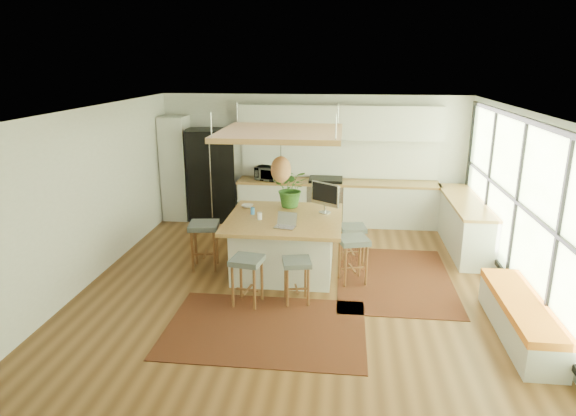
# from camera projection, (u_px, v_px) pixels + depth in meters

# --- Properties ---
(floor) EXTENTS (7.00, 7.00, 0.00)m
(floor) POSITION_uv_depth(u_px,v_px,m) (297.00, 284.00, 7.86)
(floor) COLOR #4F2F16
(floor) RESTS_ON ground
(ceiling) EXTENTS (7.00, 7.00, 0.00)m
(ceiling) POSITION_uv_depth(u_px,v_px,m) (298.00, 110.00, 7.10)
(ceiling) COLOR white
(ceiling) RESTS_ON ground
(wall_back) EXTENTS (6.50, 0.00, 6.50)m
(wall_back) POSITION_uv_depth(u_px,v_px,m) (313.00, 158.00, 10.81)
(wall_back) COLOR silver
(wall_back) RESTS_ON ground
(wall_front) EXTENTS (6.50, 0.00, 6.50)m
(wall_front) POSITION_uv_depth(u_px,v_px,m) (257.00, 316.00, 4.14)
(wall_front) COLOR silver
(wall_front) RESTS_ON ground
(wall_left) EXTENTS (0.00, 7.00, 7.00)m
(wall_left) POSITION_uv_depth(u_px,v_px,m) (91.00, 195.00, 7.83)
(wall_left) COLOR silver
(wall_left) RESTS_ON ground
(wall_right) EXTENTS (0.00, 7.00, 7.00)m
(wall_right) POSITION_uv_depth(u_px,v_px,m) (525.00, 209.00, 7.12)
(wall_right) COLOR silver
(wall_right) RESTS_ON ground
(window_wall) EXTENTS (0.10, 6.20, 2.60)m
(window_wall) POSITION_uv_depth(u_px,v_px,m) (523.00, 205.00, 7.11)
(window_wall) COLOR black
(window_wall) RESTS_ON wall_right
(pantry) EXTENTS (0.55, 0.60, 2.25)m
(pantry) POSITION_uv_depth(u_px,v_px,m) (177.00, 168.00, 10.89)
(pantry) COLOR beige
(pantry) RESTS_ON floor
(back_counter_base) EXTENTS (4.20, 0.60, 0.88)m
(back_counter_base) POSITION_uv_depth(u_px,v_px,m) (337.00, 204.00, 10.71)
(back_counter_base) COLOR beige
(back_counter_base) RESTS_ON floor
(back_counter_top) EXTENTS (4.24, 0.64, 0.05)m
(back_counter_top) POSITION_uv_depth(u_px,v_px,m) (338.00, 183.00, 10.58)
(back_counter_top) COLOR olive
(back_counter_top) RESTS_ON back_counter_base
(backsplash) EXTENTS (4.20, 0.02, 0.80)m
(backsplash) POSITION_uv_depth(u_px,v_px,m) (338.00, 159.00, 10.73)
(backsplash) COLOR white
(backsplash) RESTS_ON wall_back
(upper_cabinets) EXTENTS (4.20, 0.34, 0.70)m
(upper_cabinets) POSITION_uv_depth(u_px,v_px,m) (339.00, 122.00, 10.36)
(upper_cabinets) COLOR beige
(upper_cabinets) RESTS_ON wall_back
(range) EXTENTS (0.76, 0.62, 1.00)m
(range) POSITION_uv_depth(u_px,v_px,m) (325.00, 200.00, 10.72)
(range) COLOR #A5A5AA
(range) RESTS_ON floor
(right_counter_base) EXTENTS (0.60, 2.50, 0.88)m
(right_counter_base) POSITION_uv_depth(u_px,v_px,m) (464.00, 225.00, 9.32)
(right_counter_base) COLOR beige
(right_counter_base) RESTS_ON floor
(right_counter_top) EXTENTS (0.64, 2.54, 0.05)m
(right_counter_top) POSITION_uv_depth(u_px,v_px,m) (466.00, 201.00, 9.19)
(right_counter_top) COLOR olive
(right_counter_top) RESTS_ON right_counter_base
(window_bench) EXTENTS (0.52, 2.00, 0.50)m
(window_bench) POSITION_uv_depth(u_px,v_px,m) (520.00, 318.00, 6.32)
(window_bench) COLOR beige
(window_bench) RESTS_ON floor
(ceiling_panel) EXTENTS (1.86, 1.86, 0.80)m
(ceiling_panel) POSITION_uv_depth(u_px,v_px,m) (281.00, 150.00, 7.69)
(ceiling_panel) COLOR olive
(ceiling_panel) RESTS_ON ceiling
(rug_near) EXTENTS (2.60, 1.80, 0.01)m
(rug_near) POSITION_uv_depth(u_px,v_px,m) (266.00, 328.00, 6.57)
(rug_near) COLOR black
(rug_near) RESTS_ON floor
(rug_right) EXTENTS (1.80, 2.60, 0.01)m
(rug_right) POSITION_uv_depth(u_px,v_px,m) (394.00, 278.00, 8.07)
(rug_right) COLOR black
(rug_right) RESTS_ON floor
(fridge) EXTENTS (1.15, 1.00, 1.99)m
(fridge) POSITION_uv_depth(u_px,v_px,m) (211.00, 178.00, 10.85)
(fridge) COLOR black
(fridge) RESTS_ON floor
(island) EXTENTS (1.85, 1.85, 0.93)m
(island) POSITION_uv_depth(u_px,v_px,m) (285.00, 244.00, 8.27)
(island) COLOR olive
(island) RESTS_ON floor
(stool_near_left) EXTENTS (0.49, 0.49, 0.72)m
(stool_near_left) POSITION_uv_depth(u_px,v_px,m) (247.00, 281.00, 7.13)
(stool_near_left) COLOR #444A4B
(stool_near_left) RESTS_ON floor
(stool_near_right) EXTENTS (0.46, 0.46, 0.66)m
(stool_near_right) POSITION_uv_depth(u_px,v_px,m) (297.00, 280.00, 7.19)
(stool_near_right) COLOR #444A4B
(stool_near_right) RESTS_ON floor
(stool_right_front) EXTENTS (0.55, 0.55, 0.75)m
(stool_right_front) POSITION_uv_depth(u_px,v_px,m) (353.00, 261.00, 7.85)
(stool_right_front) COLOR #444A4B
(stool_right_front) RESTS_ON floor
(stool_right_back) EXTENTS (0.47, 0.47, 0.69)m
(stool_right_back) POSITION_uv_depth(u_px,v_px,m) (353.00, 245.00, 8.56)
(stool_right_back) COLOR #444A4B
(stool_right_back) RESTS_ON floor
(stool_left_side) EXTENTS (0.53, 0.53, 0.80)m
(stool_left_side) POSITION_uv_depth(u_px,v_px,m) (205.00, 248.00, 8.40)
(stool_left_side) COLOR #444A4B
(stool_left_side) RESTS_ON floor
(laptop) EXTENTS (0.37, 0.39, 0.23)m
(laptop) POSITION_uv_depth(u_px,v_px,m) (285.00, 220.00, 7.60)
(laptop) COLOR #A5A5AA
(laptop) RESTS_ON island
(monitor) EXTENTS (0.58, 0.50, 0.53)m
(monitor) POSITION_uv_depth(u_px,v_px,m) (325.00, 198.00, 8.30)
(monitor) COLOR #A5A5AA
(monitor) RESTS_ON island
(microwave) EXTENTS (0.58, 0.44, 0.35)m
(microwave) POSITION_uv_depth(u_px,v_px,m) (268.00, 172.00, 10.66)
(microwave) COLOR #A5A5AA
(microwave) RESTS_ON back_counter_top
(island_plant) EXTENTS (0.61, 0.68, 0.52)m
(island_plant) POSITION_uv_depth(u_px,v_px,m) (291.00, 192.00, 8.66)
(island_plant) COLOR #1E4C19
(island_plant) RESTS_ON island
(island_bowl) EXTENTS (0.21, 0.21, 0.05)m
(island_bowl) POSITION_uv_depth(u_px,v_px,m) (247.00, 206.00, 8.67)
(island_bowl) COLOR beige
(island_bowl) RESTS_ON island
(island_bottle_0) EXTENTS (0.07, 0.07, 0.19)m
(island_bottle_0) POSITION_uv_depth(u_px,v_px,m) (252.00, 209.00, 8.27)
(island_bottle_0) COLOR #3882E3
(island_bottle_0) RESTS_ON island
(island_bottle_1) EXTENTS (0.07, 0.07, 0.19)m
(island_bottle_1) POSITION_uv_depth(u_px,v_px,m) (259.00, 213.00, 8.01)
(island_bottle_1) COLOR white
(island_bottle_1) RESTS_ON island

